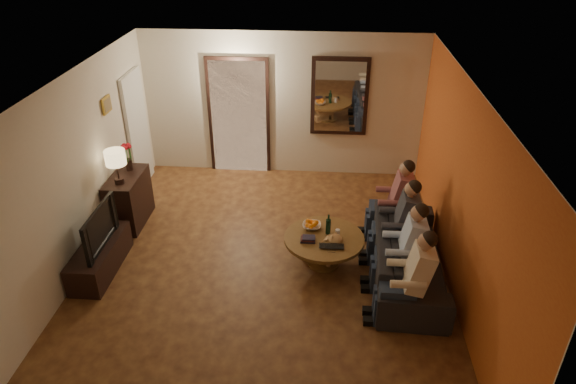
# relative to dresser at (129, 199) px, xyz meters

# --- Properties ---
(floor) EXTENTS (5.00, 6.00, 0.01)m
(floor) POSITION_rel_dresser_xyz_m (2.25, -1.01, -0.41)
(floor) COLOR #442012
(floor) RESTS_ON ground
(ceiling) EXTENTS (5.00, 6.00, 0.01)m
(ceiling) POSITION_rel_dresser_xyz_m (2.25, -1.01, 2.19)
(ceiling) COLOR white
(ceiling) RESTS_ON back_wall
(back_wall) EXTENTS (5.00, 0.02, 2.60)m
(back_wall) POSITION_rel_dresser_xyz_m (2.25, 1.99, 0.89)
(back_wall) COLOR beige
(back_wall) RESTS_ON floor
(front_wall) EXTENTS (5.00, 0.02, 2.60)m
(front_wall) POSITION_rel_dresser_xyz_m (2.25, -4.01, 0.89)
(front_wall) COLOR beige
(front_wall) RESTS_ON floor
(left_wall) EXTENTS (0.02, 6.00, 2.60)m
(left_wall) POSITION_rel_dresser_xyz_m (-0.25, -1.01, 0.89)
(left_wall) COLOR beige
(left_wall) RESTS_ON floor
(right_wall) EXTENTS (0.02, 6.00, 2.60)m
(right_wall) POSITION_rel_dresser_xyz_m (4.75, -1.01, 0.89)
(right_wall) COLOR beige
(right_wall) RESTS_ON floor
(orange_accent) EXTENTS (0.01, 6.00, 2.60)m
(orange_accent) POSITION_rel_dresser_xyz_m (4.74, -1.01, 0.89)
(orange_accent) COLOR #D55724
(orange_accent) RESTS_ON right_wall
(kitchen_doorway) EXTENTS (1.00, 0.06, 2.10)m
(kitchen_doorway) POSITION_rel_dresser_xyz_m (1.45, 1.97, 0.64)
(kitchen_doorway) COLOR #FFE0A5
(kitchen_doorway) RESTS_ON floor
(door_trim) EXTENTS (1.12, 0.04, 2.22)m
(door_trim) POSITION_rel_dresser_xyz_m (1.45, 1.96, 0.64)
(door_trim) COLOR black
(door_trim) RESTS_ON floor
(fridge_glimpse) EXTENTS (0.45, 0.03, 1.70)m
(fridge_glimpse) POSITION_rel_dresser_xyz_m (1.70, 1.97, 0.49)
(fridge_glimpse) COLOR silver
(fridge_glimpse) RESTS_ON floor
(mirror_frame) EXTENTS (1.00, 0.05, 1.40)m
(mirror_frame) POSITION_rel_dresser_xyz_m (3.25, 1.95, 1.09)
(mirror_frame) COLOR black
(mirror_frame) RESTS_ON back_wall
(mirror_glass) EXTENTS (0.86, 0.02, 1.26)m
(mirror_glass) POSITION_rel_dresser_xyz_m (3.25, 1.92, 1.09)
(mirror_glass) COLOR white
(mirror_glass) RESTS_ON back_wall
(white_door) EXTENTS (0.06, 0.85, 2.04)m
(white_door) POSITION_rel_dresser_xyz_m (-0.21, 1.29, 0.61)
(white_door) COLOR white
(white_door) RESTS_ON floor
(framed_art) EXTENTS (0.03, 0.28, 0.24)m
(framed_art) POSITION_rel_dresser_xyz_m (-0.22, 0.29, 1.44)
(framed_art) COLOR #B28C33
(framed_art) RESTS_ON left_wall
(art_canvas) EXTENTS (0.01, 0.22, 0.18)m
(art_canvas) POSITION_rel_dresser_xyz_m (-0.21, 0.29, 1.44)
(art_canvas) COLOR brown
(art_canvas) RESTS_ON left_wall
(dresser) EXTENTS (0.45, 0.92, 0.82)m
(dresser) POSITION_rel_dresser_xyz_m (0.00, 0.00, 0.00)
(dresser) COLOR black
(dresser) RESTS_ON floor
(table_lamp) EXTENTS (0.30, 0.30, 0.54)m
(table_lamp) POSITION_rel_dresser_xyz_m (0.00, -0.22, 0.68)
(table_lamp) COLOR beige
(table_lamp) RESTS_ON dresser
(flower_vase) EXTENTS (0.14, 0.14, 0.44)m
(flower_vase) POSITION_rel_dresser_xyz_m (0.00, 0.22, 0.63)
(flower_vase) COLOR red
(flower_vase) RESTS_ON dresser
(tv_stand) EXTENTS (0.45, 1.25, 0.42)m
(tv_stand) POSITION_rel_dresser_xyz_m (0.00, -1.24, -0.20)
(tv_stand) COLOR black
(tv_stand) RESTS_ON floor
(tv) EXTENTS (0.98, 0.13, 0.56)m
(tv) POSITION_rel_dresser_xyz_m (0.00, -1.24, 0.29)
(tv) COLOR black
(tv) RESTS_ON tv_stand
(sofa) EXTENTS (2.31, 0.99, 0.66)m
(sofa) POSITION_rel_dresser_xyz_m (4.19, -1.03, -0.08)
(sofa) COLOR black
(sofa) RESTS_ON floor
(person_a) EXTENTS (0.60, 0.40, 1.20)m
(person_a) POSITION_rel_dresser_xyz_m (4.09, -1.93, 0.19)
(person_a) COLOR tan
(person_a) RESTS_ON sofa
(person_b) EXTENTS (0.60, 0.40, 1.20)m
(person_b) POSITION_rel_dresser_xyz_m (4.09, -1.33, 0.19)
(person_b) COLOR tan
(person_b) RESTS_ON sofa
(person_c) EXTENTS (0.60, 0.40, 1.20)m
(person_c) POSITION_rel_dresser_xyz_m (4.09, -0.73, 0.19)
(person_c) COLOR tan
(person_c) RESTS_ON sofa
(person_d) EXTENTS (0.60, 0.40, 1.20)m
(person_d) POSITION_rel_dresser_xyz_m (4.09, -0.13, 0.19)
(person_d) COLOR tan
(person_d) RESTS_ON sofa
(dog) EXTENTS (0.61, 0.45, 0.56)m
(dog) POSITION_rel_dresser_xyz_m (3.01, -0.84, -0.13)
(dog) COLOR tan
(dog) RESTS_ON floor
(coffee_table) EXTENTS (1.22, 1.22, 0.45)m
(coffee_table) POSITION_rel_dresser_xyz_m (3.06, -0.87, -0.18)
(coffee_table) COLOR brown
(coffee_table) RESTS_ON floor
(bowl) EXTENTS (0.26, 0.26, 0.06)m
(bowl) POSITION_rel_dresser_xyz_m (2.88, -0.65, 0.07)
(bowl) COLOR white
(bowl) RESTS_ON coffee_table
(oranges) EXTENTS (0.20, 0.20, 0.08)m
(oranges) POSITION_rel_dresser_xyz_m (2.88, -0.65, 0.14)
(oranges) COLOR orange
(oranges) RESTS_ON bowl
(wine_bottle) EXTENTS (0.07, 0.07, 0.31)m
(wine_bottle) POSITION_rel_dresser_xyz_m (3.11, -0.77, 0.20)
(wine_bottle) COLOR black
(wine_bottle) RESTS_ON coffee_table
(wine_glass) EXTENTS (0.06, 0.06, 0.10)m
(wine_glass) POSITION_rel_dresser_xyz_m (3.24, -0.82, 0.09)
(wine_glass) COLOR silver
(wine_glass) RESTS_ON coffee_table
(book_stack) EXTENTS (0.20, 0.15, 0.07)m
(book_stack) POSITION_rel_dresser_xyz_m (2.84, -0.97, 0.08)
(book_stack) COLOR black
(book_stack) RESTS_ON coffee_table
(laptop) EXTENTS (0.33, 0.21, 0.03)m
(laptop) POSITION_rel_dresser_xyz_m (3.16, -1.15, 0.05)
(laptop) COLOR black
(laptop) RESTS_ON coffee_table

